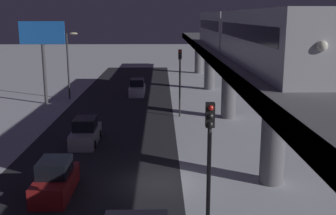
{
  "coord_description": "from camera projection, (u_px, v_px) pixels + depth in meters",
  "views": [
    {
      "loc": [
        -0.1,
        22.48,
        9.46
      ],
      "look_at": [
        -0.73,
        -14.38,
        1.3
      ],
      "focal_mm": 44.39,
      "sensor_mm": 36.0,
      "label": 1
    }
  ],
  "objects": [
    {
      "name": "avenue_asphalt",
      "position": [
        87.0,
        184.0,
        23.92
      ],
      "size": [
        11.0,
        109.84,
        0.01
      ],
      "primitive_type": "cube",
      "color": "#28282D",
      "rests_on": "ground_plane"
    },
    {
      "name": "subway_train",
      "position": [
        238.0,
        31.0,
        34.28
      ],
      "size": [
        2.94,
        36.87,
        3.4
      ],
      "color": "#B7BABF",
      "rests_on": "elevated_railway"
    },
    {
      "name": "traffic_light_near",
      "position": [
        209.0,
        161.0,
        15.4
      ],
      "size": [
        0.32,
        0.44,
        6.4
      ],
      "color": "#2D2D2D",
      "rests_on": "ground_plane"
    },
    {
      "name": "sedan_silver",
      "position": [
        86.0,
        133.0,
        31.37
      ],
      "size": [
        1.91,
        4.5,
        1.97
      ],
      "color": "#B2B2B7",
      "rests_on": "ground_plane"
    },
    {
      "name": "traffic_light_mid",
      "position": [
        180.0,
        73.0,
        38.94
      ],
      "size": [
        0.32,
        0.44,
        6.4
      ],
      "color": "#2D2D2D",
      "rests_on": "ground_plane"
    },
    {
      "name": "street_lamp_far",
      "position": [
        70.0,
        58.0,
        47.19
      ],
      "size": [
        1.35,
        0.44,
        7.65
      ],
      "color": "#38383D",
      "rests_on": "ground_plane"
    },
    {
      "name": "ground_plane",
      "position": [
        160.0,
        183.0,
        23.99
      ],
      "size": [
        240.0,
        240.0,
        0.0
      ],
      "primitive_type": "plane",
      "color": "silver"
    },
    {
      "name": "sedan_red",
      "position": [
        55.0,
        180.0,
        22.36
      ],
      "size": [
        1.8,
        4.2,
        1.97
      ],
      "color": "#A51E1E",
      "rests_on": "ground_plane"
    },
    {
      "name": "sedan_white",
      "position": [
        137.0,
        88.0,
        50.64
      ],
      "size": [
        1.8,
        4.35,
        1.97
      ],
      "rotation": [
        0.0,
        0.0,
        3.14
      ],
      "color": "silver",
      "rests_on": "ground_plane"
    },
    {
      "name": "elevated_railway",
      "position": [
        275.0,
        88.0,
        22.9
      ],
      "size": [
        5.0,
        109.84,
        6.43
      ],
      "color": "slate",
      "rests_on": "ground_plane"
    },
    {
      "name": "commercial_billboard",
      "position": [
        42.0,
        41.0,
        44.29
      ],
      "size": [
        4.8,
        0.36,
        8.9
      ],
      "color": "#4C4C51",
      "rests_on": "ground_plane"
    }
  ]
}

